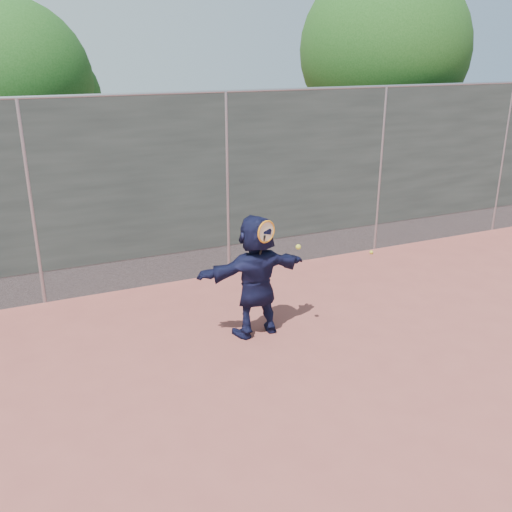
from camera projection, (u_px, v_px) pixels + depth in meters
name	position (u px, v px, depth m)	size (l,w,h in m)	color
ground	(336.00, 371.00, 6.80)	(80.00, 80.00, 0.00)	#9E4C42
player	(256.00, 276.00, 7.45)	(1.53, 0.49, 1.65)	#131534
ball_ground	(371.00, 252.00, 10.66)	(0.07, 0.07, 0.07)	gold
fence	(227.00, 182.00, 9.25)	(20.00, 0.06, 3.03)	#38423D
swing_action	(269.00, 235.00, 7.10)	(0.59, 0.20, 0.51)	orange
tree_right	(389.00, 55.00, 12.32)	(3.78, 3.60, 5.39)	#382314
tree_left	(18.00, 88.00, 10.31)	(3.15, 3.00, 4.53)	#382314
weed_clump	(247.00, 265.00, 9.76)	(0.68, 0.07, 0.30)	#387226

